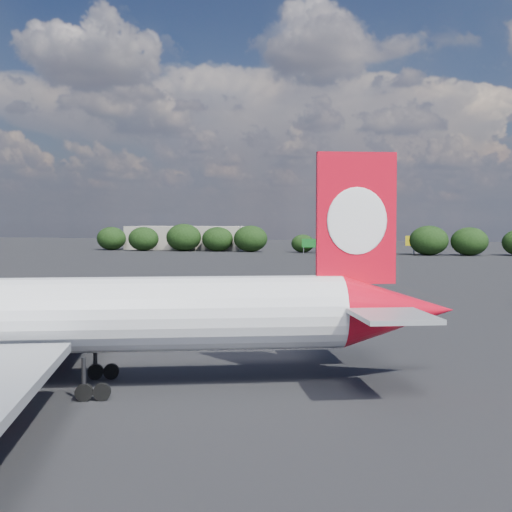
% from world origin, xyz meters
% --- Properties ---
extents(ground, '(500.00, 500.00, 0.00)m').
position_xyz_m(ground, '(0.00, 60.00, 0.00)').
color(ground, black).
rests_on(ground, ground).
extents(qantas_airliner, '(43.37, 41.79, 14.84)m').
position_xyz_m(qantas_airliner, '(7.73, 3.03, 4.52)').
color(qantas_airliner, white).
rests_on(qantas_airliner, ground).
extents(terminal_building, '(42.00, 16.00, 8.00)m').
position_xyz_m(terminal_building, '(-65.00, 192.00, 4.00)').
color(terminal_building, '#9F9589').
rests_on(terminal_building, ground).
extents(highway_sign, '(6.00, 0.30, 4.50)m').
position_xyz_m(highway_sign, '(-18.00, 176.00, 3.13)').
color(highway_sign, '#156B21').
rests_on(highway_sign, ground).
extents(billboard_yellow, '(5.00, 0.30, 5.50)m').
position_xyz_m(billboard_yellow, '(12.00, 182.00, 3.87)').
color(billboard_yellow, gold).
rests_on(billboard_yellow, ground).
extents(horizon_treeline, '(202.64, 14.46, 8.99)m').
position_xyz_m(horizon_treeline, '(-0.77, 179.68, 3.94)').
color(horizon_treeline, black).
rests_on(horizon_treeline, ground).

